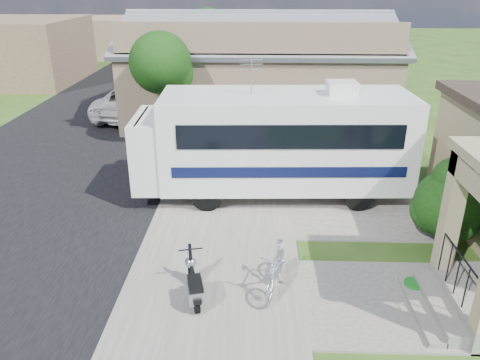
{
  "coord_description": "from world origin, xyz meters",
  "views": [
    {
      "loc": [
        -0.1,
        -9.22,
        6.35
      ],
      "look_at": [
        -0.5,
        2.5,
        1.3
      ],
      "focal_mm": 35.0,
      "sensor_mm": 36.0,
      "label": 1
    }
  ],
  "objects_px": {
    "scooter": "(194,284)",
    "van": "(152,74)",
    "shrub": "(451,200)",
    "garden_hose": "(414,287)",
    "bicycle": "(276,271)",
    "motorhome": "(275,140)",
    "pickup_truck": "(138,100)"
  },
  "relations": [
    {
      "from": "scooter",
      "to": "garden_hose",
      "type": "bearing_deg",
      "value": -7.29
    },
    {
      "from": "scooter",
      "to": "van",
      "type": "height_order",
      "value": "van"
    },
    {
      "from": "bicycle",
      "to": "van",
      "type": "relative_size",
      "value": 0.29
    },
    {
      "from": "motorhome",
      "to": "shrub",
      "type": "bearing_deg",
      "value": -35.07
    },
    {
      "from": "van",
      "to": "garden_hose",
      "type": "xyz_separation_m",
      "value": [
        10.06,
        -20.48,
        -0.79
      ]
    },
    {
      "from": "bicycle",
      "to": "motorhome",
      "type": "bearing_deg",
      "value": 102.99
    },
    {
      "from": "bicycle",
      "to": "pickup_truck",
      "type": "height_order",
      "value": "pickup_truck"
    },
    {
      "from": "motorhome",
      "to": "garden_hose",
      "type": "bearing_deg",
      "value": -61.69
    },
    {
      "from": "motorhome",
      "to": "pickup_truck",
      "type": "distance_m",
      "value": 11.29
    },
    {
      "from": "motorhome",
      "to": "pickup_truck",
      "type": "bearing_deg",
      "value": 123.02
    },
    {
      "from": "shrub",
      "to": "scooter",
      "type": "distance_m",
      "value": 6.81
    },
    {
      "from": "motorhome",
      "to": "bicycle",
      "type": "bearing_deg",
      "value": -93.74
    },
    {
      "from": "motorhome",
      "to": "shrub",
      "type": "relative_size",
      "value": 3.56
    },
    {
      "from": "shrub",
      "to": "garden_hose",
      "type": "relative_size",
      "value": 5.43
    },
    {
      "from": "shrub",
      "to": "pickup_truck",
      "type": "bearing_deg",
      "value": 132.22
    },
    {
      "from": "van",
      "to": "motorhome",
      "type": "bearing_deg",
      "value": -70.17
    },
    {
      "from": "bicycle",
      "to": "van",
      "type": "bearing_deg",
      "value": 123.17
    },
    {
      "from": "garden_hose",
      "to": "shrub",
      "type": "bearing_deg",
      "value": 56.54
    },
    {
      "from": "bicycle",
      "to": "garden_hose",
      "type": "distance_m",
      "value": 3.09
    },
    {
      "from": "van",
      "to": "bicycle",
      "type": "bearing_deg",
      "value": -76.06
    },
    {
      "from": "scooter",
      "to": "van",
      "type": "distance_m",
      "value": 21.67
    },
    {
      "from": "bicycle",
      "to": "pickup_truck",
      "type": "relative_size",
      "value": 0.3
    },
    {
      "from": "motorhome",
      "to": "van",
      "type": "height_order",
      "value": "motorhome"
    },
    {
      "from": "scooter",
      "to": "shrub",
      "type": "bearing_deg",
      "value": 9.75
    },
    {
      "from": "pickup_truck",
      "to": "garden_hose",
      "type": "xyz_separation_m",
      "value": [
        9.44,
        -14.13,
        -0.71
      ]
    },
    {
      "from": "bicycle",
      "to": "van",
      "type": "xyz_separation_m",
      "value": [
        -7.0,
        20.6,
        0.35
      ]
    },
    {
      "from": "motorhome",
      "to": "garden_hose",
      "type": "distance_m",
      "value": 6.01
    },
    {
      "from": "motorhome",
      "to": "bicycle",
      "type": "relative_size",
      "value": 4.74
    },
    {
      "from": "van",
      "to": "garden_hose",
      "type": "distance_m",
      "value": 22.83
    },
    {
      "from": "shrub",
      "to": "van",
      "type": "relative_size",
      "value": 0.39
    },
    {
      "from": "motorhome",
      "to": "van",
      "type": "relative_size",
      "value": 1.38
    },
    {
      "from": "motorhome",
      "to": "scooter",
      "type": "height_order",
      "value": "motorhome"
    }
  ]
}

